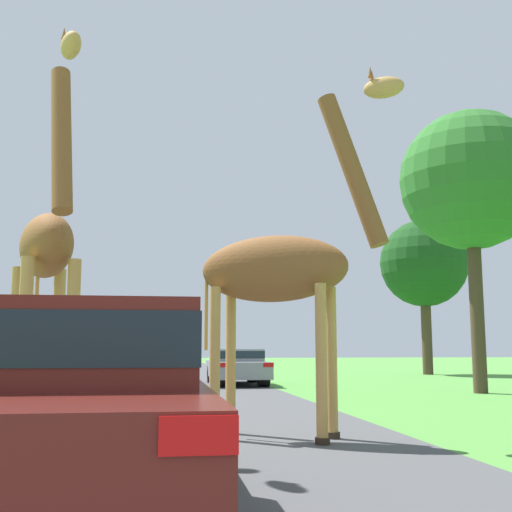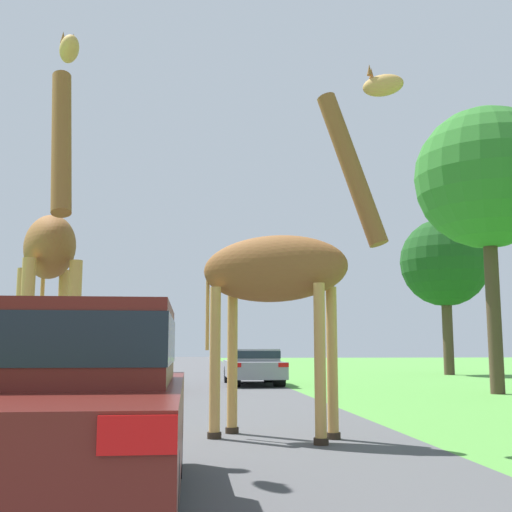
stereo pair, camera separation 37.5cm
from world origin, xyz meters
name	(u,v)px [view 1 (the left image)]	position (x,y,z in m)	size (l,w,h in m)	color
road	(152,376)	(0.00, 30.00, 0.00)	(7.59, 120.00, 0.00)	#4C4C4F
giraffe_near_road	(282,267)	(1.99, 9.69, 2.35)	(2.84, 1.82, 5.09)	tan
giraffe_companion	(47,254)	(-1.27, 10.13, 2.53)	(1.22, 2.62, 5.34)	tan
car_lead_maroon	(78,404)	(-0.27, 5.90, 0.81)	(1.86, 4.43, 1.54)	#561914
car_queue_right	(108,363)	(-1.11, 19.34, 0.80)	(1.94, 4.68, 1.50)	maroon
car_queue_left	(52,371)	(-1.80, 14.24, 0.77)	(1.90, 4.26, 1.47)	silver
car_far_ahead	(237,365)	(2.89, 22.72, 0.64)	(1.78, 4.26, 1.18)	gray
car_verge_right	(101,362)	(-1.74, 24.39, 0.72)	(1.93, 4.30, 1.35)	navy
tree_centre_back	(471,181)	(8.97, 17.60, 5.92)	(3.99, 3.99, 7.96)	#4C3828
tree_far_right	(424,264)	(12.61, 29.53, 5.16)	(4.13, 4.13, 7.27)	#4C3828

